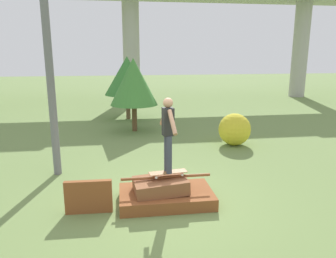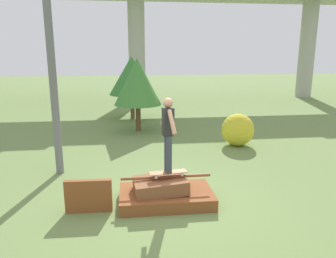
{
  "view_description": "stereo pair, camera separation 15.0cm",
  "coord_description": "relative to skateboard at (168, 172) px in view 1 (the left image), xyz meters",
  "views": [
    {
      "loc": [
        -0.96,
        -6.56,
        3.22
      ],
      "look_at": [
        0.04,
        -0.01,
        1.66
      ],
      "focal_mm": 35.0,
      "sensor_mm": 36.0,
      "label": 1
    },
    {
      "loc": [
        -0.81,
        -6.58,
        3.22
      ],
      "look_at": [
        0.04,
        -0.01,
        1.66
      ],
      "focal_mm": 35.0,
      "sensor_mm": 36.0,
      "label": 2
    }
  ],
  "objects": [
    {
      "name": "ground_plane",
      "position": [
        -0.04,
        0.01,
        -0.7
      ],
      "size": [
        80.0,
        80.0,
        0.0
      ],
      "primitive_type": "plane",
      "color": "olive"
    },
    {
      "name": "scrap_pile",
      "position": [
        -0.08,
        0.0,
        -0.48
      ],
      "size": [
        2.03,
        1.23,
        0.62
      ],
      "color": "brown",
      "rests_on": "ground_plane"
    },
    {
      "name": "scrap_plank_loose",
      "position": [
        -1.67,
        -0.22,
        -0.35
      ],
      "size": [
        0.95,
        0.15,
        0.69
      ],
      "color": "brown",
      "rests_on": "ground_plane"
    },
    {
      "name": "skateboard",
      "position": [
        0.0,
        0.0,
        0.0
      ],
      "size": [
        0.85,
        0.34,
        0.09
      ],
      "color": "brown",
      "rests_on": "scrap_pile"
    },
    {
      "name": "skater",
      "position": [
        0.0,
        -0.0,
        0.93
      ],
      "size": [
        0.25,
        1.08,
        1.6
      ],
      "color": "#383D4C",
      "rests_on": "skateboard"
    },
    {
      "name": "highway_overpass",
      "position": [
        -0.04,
        15.94,
        5.52
      ],
      "size": [
        44.0,
        3.64,
        7.24
      ],
      "color": "#A8A59E",
      "rests_on": "ground_plane"
    },
    {
      "name": "utility_pole",
      "position": [
        -2.69,
        2.16,
        3.18
      ],
      "size": [
        1.3,
        0.2,
        7.51
      ],
      "color": "slate",
      "rests_on": "ground_plane"
    },
    {
      "name": "tree_behind_left",
      "position": [
        -0.37,
        6.8,
        1.34
      ],
      "size": [
        1.93,
        1.93,
        2.99
      ],
      "color": "brown",
      "rests_on": "ground_plane"
    },
    {
      "name": "tree_behind_right",
      "position": [
        -0.54,
        9.42,
        1.4
      ],
      "size": [
        2.2,
        2.2,
        3.02
      ],
      "color": "brown",
      "rests_on": "ground_plane"
    },
    {
      "name": "bush_yellow_flowering",
      "position": [
        3.0,
        4.15,
        -0.13
      ],
      "size": [
        1.13,
        1.13,
        1.13
      ],
      "color": "gold",
      "rests_on": "ground_plane"
    }
  ]
}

